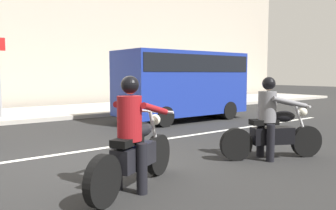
{
  "coord_description": "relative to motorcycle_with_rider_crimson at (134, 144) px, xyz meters",
  "views": [
    {
      "loc": [
        -2.54,
        -5.85,
        1.64
      ],
      "look_at": [
        1.7,
        -0.36,
        1.0
      ],
      "focal_mm": 36.67,
      "sensor_mm": 36.0,
      "label": 1
    }
  ],
  "objects": [
    {
      "name": "parked_van_cobalt_blue",
      "position": [
        5.21,
        5.15,
        0.72
      ],
      "size": [
        4.66,
        1.96,
        2.37
      ],
      "color": "navy",
      "rests_on": "ground_plane"
    },
    {
      "name": "motorcycle_with_rider_gray",
      "position": [
        3.03,
        -0.13,
        -0.01
      ],
      "size": [
        1.93,
        1.08,
        1.57
      ],
      "color": "black",
      "rests_on": "ground_plane"
    },
    {
      "name": "lane_marking_stripe",
      "position": [
        0.49,
        2.69,
        -0.65
      ],
      "size": [
        18.0,
        0.14,
        0.01
      ],
      "primitive_type": "cube",
      "color": "silver",
      "rests_on": "ground_plane"
    },
    {
      "name": "ground_plane",
      "position": [
        0.02,
        1.79,
        -0.65
      ],
      "size": [
        80.0,
        80.0,
        0.0
      ],
      "primitive_type": "plane",
      "color": "black"
    },
    {
      "name": "motorcycle_with_rider_crimson",
      "position": [
        0.0,
        0.0,
        0.0
      ],
      "size": [
        1.98,
        1.14,
        1.61
      ],
      "color": "black",
      "rests_on": "ground_plane"
    }
  ]
}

